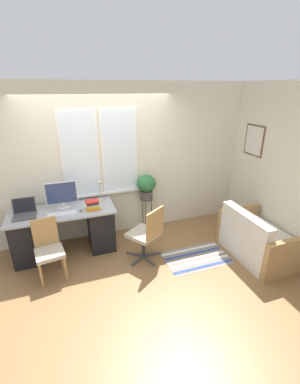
# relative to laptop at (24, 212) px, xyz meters

# --- Properties ---
(ground_plane) EXTENTS (14.00, 14.00, 0.00)m
(ground_plane) POSITION_rel_laptop_xyz_m (1.26, -0.34, -0.83)
(ground_plane) COLOR olive
(wall_back_with_window) EXTENTS (9.00, 0.12, 2.70)m
(wall_back_with_window) POSITION_rel_laptop_xyz_m (1.26, 0.41, 0.53)
(wall_back_with_window) COLOR beige
(wall_back_with_window) RESTS_ON ground_plane
(wall_right_with_picture) EXTENTS (0.08, 9.00, 2.70)m
(wall_right_with_picture) POSITION_rel_laptop_xyz_m (4.02, -0.34, 0.52)
(wall_right_with_picture) COLOR beige
(wall_right_with_picture) RESTS_ON ground_plane
(desk) EXTENTS (1.65, 0.67, 0.77)m
(desk) POSITION_rel_laptop_xyz_m (0.54, 0.00, -0.42)
(desk) COLOR #9EA3A8
(desk) RESTS_ON ground_plane
(laptop) EXTENTS (0.34, 0.30, 0.26)m
(laptop) POSITION_rel_laptop_xyz_m (0.00, 0.00, 0.00)
(laptop) COLOR #4C4C51
(laptop) RESTS_ON desk
(monitor) EXTENTS (0.48, 0.20, 0.44)m
(monitor) POSITION_rel_laptop_xyz_m (0.56, 0.10, 0.18)
(monitor) COLOR silver
(monitor) RESTS_ON desk
(keyboard) EXTENTS (0.42, 0.14, 0.02)m
(keyboard) POSITION_rel_laptop_xyz_m (0.53, -0.14, -0.05)
(keyboard) COLOR silver
(keyboard) RESTS_ON desk
(mouse) EXTENTS (0.04, 0.07, 0.03)m
(mouse) POSITION_rel_laptop_xyz_m (0.82, -0.13, -0.04)
(mouse) COLOR slate
(mouse) RESTS_ON desk
(desk_lamp) EXTENTS (0.12, 0.12, 0.36)m
(desk_lamp) POSITION_rel_laptop_xyz_m (1.19, 0.21, 0.19)
(desk_lamp) COLOR #BCB299
(desk_lamp) RESTS_ON desk
(book_stack) EXTENTS (0.23, 0.16, 0.17)m
(book_stack) POSITION_rel_laptop_xyz_m (1.01, -0.13, 0.03)
(book_stack) COLOR orange
(book_stack) RESTS_ON desk
(desk_chair_wooden) EXTENTS (0.44, 0.45, 0.88)m
(desk_chair_wooden) POSITION_rel_laptop_xyz_m (0.30, -0.53, -0.37)
(desk_chair_wooden) COLOR #B2844C
(desk_chair_wooden) RESTS_ON ground_plane
(office_chair_swivel) EXTENTS (0.61, 0.61, 0.92)m
(office_chair_swivel) POSITION_rel_laptop_xyz_m (1.75, -0.64, -0.35)
(office_chair_swivel) COLOR #47474C
(office_chair_swivel) RESTS_ON ground_plane
(couch_loveseat) EXTENTS (0.81, 1.22, 0.80)m
(couch_loveseat) POSITION_rel_laptop_xyz_m (3.48, -1.13, -0.55)
(couch_loveseat) COLOR silver
(couch_loveseat) RESTS_ON ground_plane
(plant_stand) EXTENTS (0.23, 0.23, 0.66)m
(plant_stand) POSITION_rel_laptop_xyz_m (2.05, 0.26, -0.26)
(plant_stand) COLOR #333338
(plant_stand) RESTS_ON ground_plane
(potted_plant) EXTENTS (0.35, 0.35, 0.45)m
(potted_plant) POSITION_rel_laptop_xyz_m (2.05, 0.26, 0.10)
(potted_plant) COLOR #514C47
(potted_plant) RESTS_ON plant_stand
(floor_rug_striped) EXTENTS (1.05, 0.65, 0.01)m
(floor_rug_striped) POSITION_rel_laptop_xyz_m (2.52, -0.89, -0.82)
(floor_rug_striped) COLOR gray
(floor_rug_striped) RESTS_ON ground_plane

